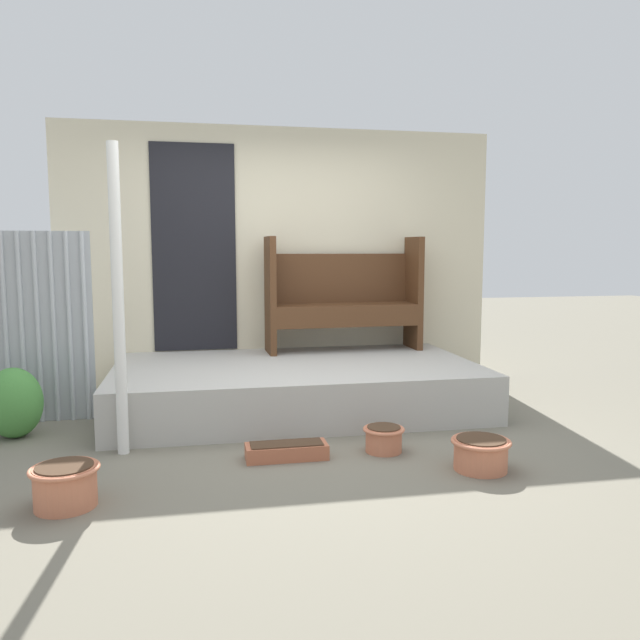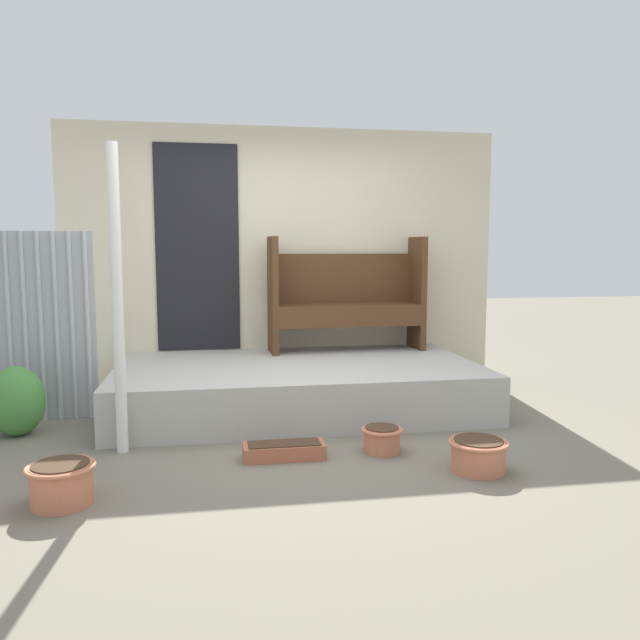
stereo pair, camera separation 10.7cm
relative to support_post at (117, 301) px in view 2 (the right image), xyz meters
The scene contains 10 objects.
ground_plane 1.68m from the support_post, ahead, with size 24.00×24.00×0.00m, color #706B5B.
porch_slab 1.88m from the support_post, 35.01° to the left, with size 3.13×1.77×0.41m.
house_wall 2.31m from the support_post, 54.62° to the left, with size 4.33×0.08×2.60m.
support_post is the anchor object (origin of this frame).
bench 2.53m from the support_post, 39.74° to the left, with size 1.53×0.45×1.12m.
flower_pot_left 1.30m from the support_post, 103.29° to the right, with size 0.38×0.38×0.24m.
flower_pot_middle 2.05m from the support_post, 10.11° to the right, with size 0.29×0.29×0.18m.
flower_pot_right 2.60m from the support_post, 18.91° to the right, with size 0.38×0.38×0.21m.
planter_box_rect 1.52m from the support_post, 16.87° to the right, with size 0.55×0.20×0.11m.
shrub_by_fence 1.27m from the support_post, 147.73° to the left, with size 0.42×0.38×0.53m.
Camera 2 is at (-0.66, -4.47, 1.42)m, focal length 35.00 mm.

